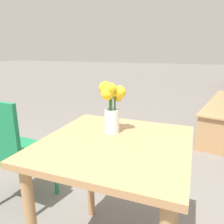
{
  "coord_description": "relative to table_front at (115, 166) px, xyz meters",
  "views": [
    {
      "loc": [
        0.35,
        -0.91,
        1.17
      ],
      "look_at": [
        -0.06,
        0.11,
        0.86
      ],
      "focal_mm": 35.0,
      "sensor_mm": 36.0,
      "label": 1
    }
  ],
  "objects": [
    {
      "name": "table_front",
      "position": [
        0.0,
        0.0,
        0.0
      ],
      "size": [
        0.72,
        0.73,
        0.75
      ],
      "color": "tan",
      "rests_on": "ground_plane"
    },
    {
      "name": "cafe_chair",
      "position": [
        -0.85,
        0.14,
        -0.12
      ],
      "size": [
        0.41,
        0.41,
        0.87
      ],
      "color": "#197A47",
      "rests_on": "ground_plane"
    },
    {
      "name": "flower_vase",
      "position": [
        -0.06,
        0.1,
        0.28
      ],
      "size": [
        0.14,
        0.14,
        0.27
      ],
      "color": "silver",
      "rests_on": "table_front"
    }
  ]
}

